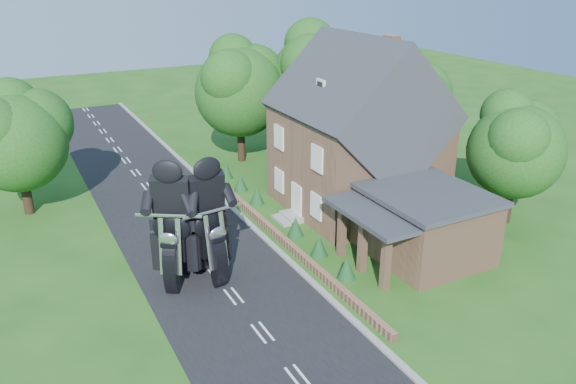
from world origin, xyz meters
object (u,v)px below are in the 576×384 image
motorcycle_lead (210,262)px  motorcycle_follow (177,266)px  annex (422,223)px  garden_wall (271,229)px  house (358,137)px

motorcycle_lead → motorcycle_follow: 1.54m
motorcycle_lead → annex: bearing=157.9°
garden_wall → annex: 8.19m
annex → garden_wall: bearing=133.8°
motorcycle_lead → motorcycle_follow: motorcycle_follow is taller
annex → motorcycle_follow: annex is taller
garden_wall → annex: size_ratio=3.12×
annex → motorcycle_lead: size_ratio=3.61×
motorcycle_lead → garden_wall: bearing=-153.5°
annex → motorcycle_lead: 10.60m
house → motorcycle_lead: 12.09m
garden_wall → motorcycle_lead: bearing=-146.2°
annex → motorcycle_follow: size_ratio=3.59×
garden_wall → motorcycle_follow: motorcycle_follow is taller
garden_wall → motorcycle_lead: size_ratio=11.26×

